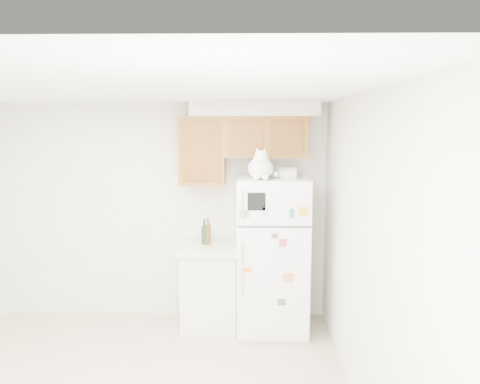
{
  "coord_description": "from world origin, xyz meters",
  "views": [
    {
      "loc": [
        1.01,
        -3.35,
        2.25
      ],
      "look_at": [
        0.92,
        1.55,
        1.55
      ],
      "focal_mm": 35.0,
      "sensor_mm": 36.0,
      "label": 1
    }
  ],
  "objects_px": {
    "base_counter": "(210,286)",
    "cat": "(261,167)",
    "storage_box_back": "(287,172)",
    "bottle_green": "(204,232)",
    "storage_box_front": "(288,174)",
    "refrigerator": "(272,255)",
    "bottle_amber": "(208,231)"
  },
  "relations": [
    {
      "from": "bottle_green",
      "to": "storage_box_back",
      "type": "bearing_deg",
      "value": -4.78
    },
    {
      "from": "cat",
      "to": "storage_box_back",
      "type": "bearing_deg",
      "value": 43.0
    },
    {
      "from": "base_counter",
      "to": "cat",
      "type": "distance_m",
      "value": 1.49
    },
    {
      "from": "refrigerator",
      "to": "bottle_amber",
      "type": "bearing_deg",
      "value": 165.84
    },
    {
      "from": "refrigerator",
      "to": "cat",
      "type": "bearing_deg",
      "value": -129.8
    },
    {
      "from": "bottle_green",
      "to": "bottle_amber",
      "type": "height_order",
      "value": "bottle_amber"
    },
    {
      "from": "refrigerator",
      "to": "bottle_green",
      "type": "relative_size",
      "value": 5.97
    },
    {
      "from": "refrigerator",
      "to": "storage_box_front",
      "type": "distance_m",
      "value": 0.91
    },
    {
      "from": "refrigerator",
      "to": "cat",
      "type": "xyz_separation_m",
      "value": [
        -0.13,
        -0.16,
        0.97
      ]
    },
    {
      "from": "cat",
      "to": "storage_box_back",
      "type": "height_order",
      "value": "cat"
    },
    {
      "from": "cat",
      "to": "bottle_amber",
      "type": "bearing_deg",
      "value": 149.61
    },
    {
      "from": "storage_box_back",
      "to": "refrigerator",
      "type": "bearing_deg",
      "value": -160.9
    },
    {
      "from": "storage_box_back",
      "to": "bottle_green",
      "type": "xyz_separation_m",
      "value": [
        -0.91,
        0.08,
        -0.69
      ]
    },
    {
      "from": "storage_box_back",
      "to": "bottle_green",
      "type": "bearing_deg",
      "value": 159.39
    },
    {
      "from": "base_counter",
      "to": "cat",
      "type": "bearing_deg",
      "value": -22.89
    },
    {
      "from": "base_counter",
      "to": "storage_box_back",
      "type": "relative_size",
      "value": 5.11
    },
    {
      "from": "cat",
      "to": "bottle_green",
      "type": "relative_size",
      "value": 1.67
    },
    {
      "from": "storage_box_back",
      "to": "storage_box_front",
      "type": "relative_size",
      "value": 1.2
    },
    {
      "from": "refrigerator",
      "to": "bottle_green",
      "type": "bearing_deg",
      "value": 166.4
    },
    {
      "from": "storage_box_back",
      "to": "bottle_amber",
      "type": "bearing_deg",
      "value": 159.32
    },
    {
      "from": "cat",
      "to": "storage_box_back",
      "type": "relative_size",
      "value": 2.64
    },
    {
      "from": "refrigerator",
      "to": "cat",
      "type": "distance_m",
      "value": 1.0
    },
    {
      "from": "storage_box_front",
      "to": "bottle_green",
      "type": "distance_m",
      "value": 1.17
    },
    {
      "from": "storage_box_back",
      "to": "bottle_amber",
      "type": "height_order",
      "value": "storage_box_back"
    },
    {
      "from": "cat",
      "to": "storage_box_front",
      "type": "xyz_separation_m",
      "value": [
        0.28,
        0.07,
        -0.08
      ]
    },
    {
      "from": "base_counter",
      "to": "bottle_amber",
      "type": "xyz_separation_m",
      "value": [
        -0.03,
        0.11,
        0.61
      ]
    },
    {
      "from": "storage_box_back",
      "to": "bottle_amber",
      "type": "distance_m",
      "value": 1.11
    },
    {
      "from": "refrigerator",
      "to": "bottle_amber",
      "type": "xyz_separation_m",
      "value": [
        -0.72,
        0.18,
        0.22
      ]
    },
    {
      "from": "base_counter",
      "to": "storage_box_front",
      "type": "height_order",
      "value": "storage_box_front"
    },
    {
      "from": "refrigerator",
      "to": "cat",
      "type": "height_order",
      "value": "cat"
    },
    {
      "from": "cat",
      "to": "base_counter",
      "type": "bearing_deg",
      "value": 157.11
    },
    {
      "from": "bottle_green",
      "to": "cat",
      "type": "bearing_deg",
      "value": -28.92
    }
  ]
}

